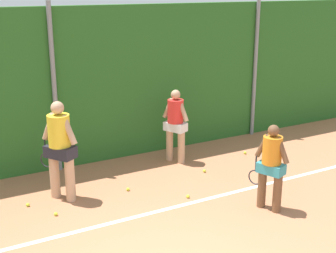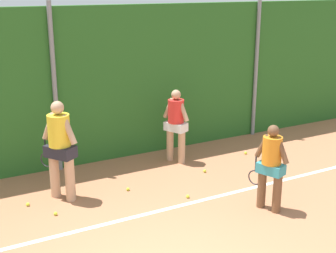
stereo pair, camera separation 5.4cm
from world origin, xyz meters
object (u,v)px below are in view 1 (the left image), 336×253
tennis_ball_1 (245,153)px  tennis_ball_10 (204,171)px  tennis_ball_7 (56,214)px  tennis_ball_9 (128,189)px  tennis_ball_0 (188,196)px  tennis_ball_4 (28,205)px  player_foreground_near (271,163)px  tennis_ball_8 (271,161)px  player_midcourt (60,145)px  player_backcourt_far (175,122)px

tennis_ball_1 → tennis_ball_10: (-1.48, -0.49, 0.00)m
tennis_ball_7 → tennis_ball_9: size_ratio=1.00×
tennis_ball_0 → tennis_ball_4: same height
tennis_ball_1 → tennis_ball_9: bearing=-170.3°
player_foreground_near → tennis_ball_8: bearing=-62.2°
tennis_ball_8 → tennis_ball_9: size_ratio=1.00×
player_midcourt → tennis_ball_7: size_ratio=28.97×
player_foreground_near → tennis_ball_9: (-1.93, 1.94, -0.86)m
tennis_ball_10 → tennis_ball_1: bearing=18.3°
player_midcourt → player_backcourt_far: (2.85, 0.68, -0.12)m
player_foreground_near → tennis_ball_1: (1.41, 2.51, -0.86)m
player_backcourt_far → tennis_ball_10: size_ratio=25.57×
tennis_ball_8 → tennis_ball_10: 1.69m
tennis_ball_8 → tennis_ball_9: same height
tennis_ball_4 → tennis_ball_0: bearing=-21.7°
player_foreground_near → player_backcourt_far: bearing=-14.6°
tennis_ball_7 → tennis_ball_10: (3.40, 0.42, 0.00)m
tennis_ball_0 → tennis_ball_8: 2.73m
tennis_ball_9 → player_foreground_near: bearing=-45.2°
tennis_ball_7 → tennis_ball_10: size_ratio=1.00×
tennis_ball_1 → tennis_ball_4: same height
tennis_ball_7 → tennis_ball_0: bearing=-11.8°
player_backcourt_far → tennis_ball_7: size_ratio=25.57×
tennis_ball_8 → player_foreground_near: bearing=-131.7°
tennis_ball_4 → tennis_ball_7: (0.35, -0.60, 0.00)m
tennis_ball_0 → tennis_ball_1: 2.84m
player_midcourt → tennis_ball_9: bearing=-136.8°
player_foreground_near → tennis_ball_8: player_foreground_near is taller
tennis_ball_9 → tennis_ball_10: 1.85m
player_midcourt → tennis_ball_4: player_midcourt is taller
tennis_ball_4 → tennis_ball_9: 1.92m
player_foreground_near → tennis_ball_8: (1.59, 1.79, -0.86)m
tennis_ball_1 → tennis_ball_7: size_ratio=1.00×
tennis_ball_7 → tennis_ball_1: bearing=10.6°
player_midcourt → tennis_ball_1: (4.56, 0.28, -1.04)m
player_foreground_near → tennis_ball_0: bearing=23.4°
player_midcourt → tennis_ball_0: 2.60m
player_midcourt → tennis_ball_1: 4.68m
player_backcourt_far → tennis_ball_9: 2.10m
tennis_ball_9 → player_backcourt_far: bearing=30.8°
tennis_ball_7 → tennis_ball_8: same height
tennis_ball_9 → tennis_ball_10: same height
player_midcourt → tennis_ball_7: bearing=119.0°
tennis_ball_7 → player_foreground_near: bearing=-24.7°
tennis_ball_4 → tennis_ball_10: (3.75, -0.18, 0.00)m
tennis_ball_0 → tennis_ball_7: size_ratio=1.00×
player_midcourt → tennis_ball_4: 1.24m
tennis_ball_4 → tennis_ball_8: (5.42, -0.41, 0.00)m
player_backcourt_far → tennis_ball_8: (1.90, -1.12, -0.92)m
tennis_ball_0 → tennis_ball_9: 1.22m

